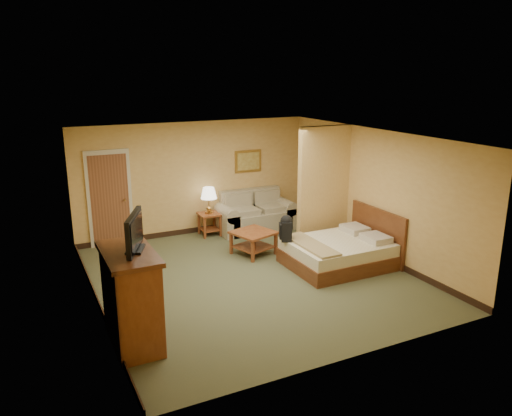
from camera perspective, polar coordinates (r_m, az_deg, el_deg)
floor at (r=9.32m, az=-0.51°, el=-7.92°), size 6.00×6.00×0.00m
ceiling at (r=8.63m, az=-0.56°, el=8.14°), size 6.00×6.00×0.00m
back_wall at (r=11.59m, az=-6.99°, el=3.38°), size 5.50×0.02×2.60m
left_wall at (r=8.13m, az=-18.29°, el=-2.50°), size 0.02×6.00×2.60m
right_wall at (r=10.34m, az=13.34°, el=1.61°), size 0.02×6.00×2.60m
partition at (r=10.71m, az=7.72°, el=2.36°), size 1.20×0.15×2.60m
door at (r=11.15m, az=-16.37°, el=0.97°), size 0.94×0.16×2.10m
baseboard at (r=11.90m, az=-6.78°, el=-2.48°), size 5.50×0.02×0.12m
loveseat at (r=11.95m, az=-0.06°, el=-1.04°), size 1.86×0.87×0.94m
side_table at (r=11.57m, az=-5.34°, el=-1.46°), size 0.48×0.48×0.53m
table_lamp at (r=11.40m, az=-5.42°, el=1.63°), size 0.37×0.37×0.61m
coffee_table at (r=10.33m, az=-0.30°, el=-3.45°), size 0.96×0.96×0.49m
wall_picture at (r=12.01m, az=-0.90°, el=5.38°), size 0.68×0.04×0.53m
dresser at (r=7.16m, az=-14.06°, el=-9.91°), size 0.67×1.28×1.36m
tv at (r=6.84m, az=-13.74°, el=-2.82°), size 0.40×0.79×0.51m
bed at (r=9.91m, az=9.63°, el=-4.92°), size 1.94×1.61×1.04m
backpack at (r=9.65m, az=3.49°, el=-2.19°), size 0.30×0.35×0.51m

